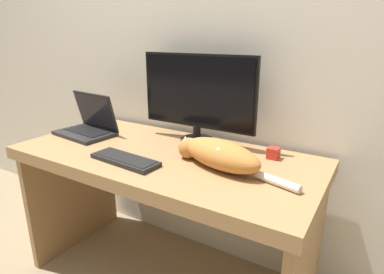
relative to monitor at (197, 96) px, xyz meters
name	(u,v)px	position (x,y,z in m)	size (l,w,h in m)	color
wall_back	(206,29)	(-0.05, 0.17, 0.32)	(6.40, 0.06, 2.60)	silver
desk	(164,182)	(-0.05, -0.23, -0.40)	(1.46, 0.68, 0.74)	#A37A4C
monitor	(197,96)	(0.00, 0.00, 0.00)	(0.63, 0.17, 0.45)	black
laptop	(88,126)	(-0.59, -0.20, -0.20)	(0.34, 0.25, 0.23)	#232326
external_keyboard	(125,160)	(-0.13, -0.41, -0.23)	(0.34, 0.14, 0.02)	black
cat	(219,154)	(0.25, -0.24, -0.18)	(0.57, 0.26, 0.12)	#C67A38
small_toy	(273,153)	(0.41, -0.02, -0.22)	(0.05, 0.05, 0.05)	red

